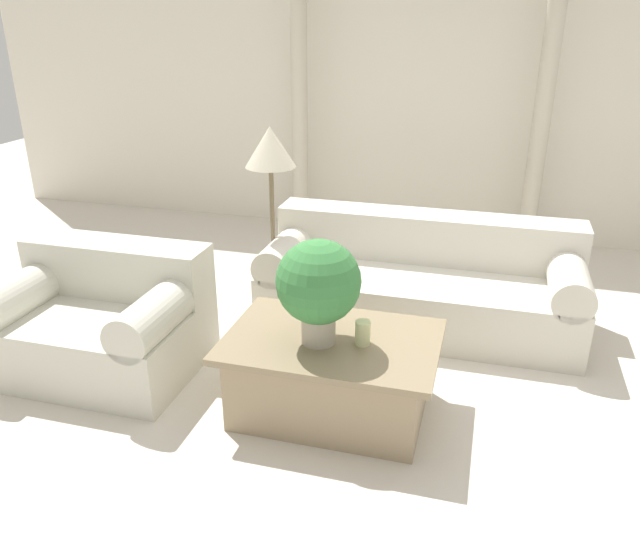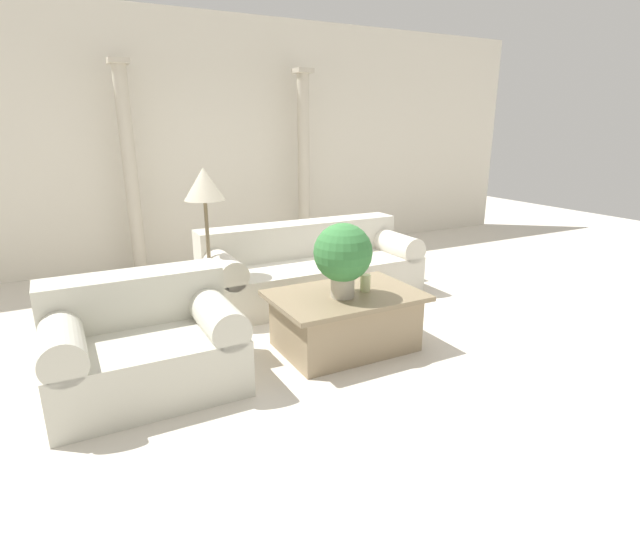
{
  "view_description": "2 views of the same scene",
  "coord_description": "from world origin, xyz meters",
  "px_view_note": "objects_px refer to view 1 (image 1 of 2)",
  "views": [
    {
      "loc": [
        0.64,
        -3.58,
        2.2
      ],
      "look_at": [
        -0.34,
        -0.11,
        0.65
      ],
      "focal_mm": 35.0,
      "sensor_mm": 36.0,
      "label": 1
    },
    {
      "loc": [
        -2.16,
        -3.89,
        1.83
      ],
      "look_at": [
        -0.22,
        -0.24,
        0.53
      ],
      "focal_mm": 28.0,
      "sensor_mm": 36.0,
      "label": 2
    }
  ],
  "objects_px": {
    "loveseat": "(102,318)",
    "coffee_table": "(332,374)",
    "floor_lamp": "(270,156)",
    "sofa_long": "(421,282)",
    "potted_plant": "(318,284)"
  },
  "relations": [
    {
      "from": "coffee_table",
      "to": "floor_lamp",
      "type": "xyz_separation_m",
      "value": [
        -0.79,
        1.23,
        0.99
      ]
    },
    {
      "from": "loveseat",
      "to": "floor_lamp",
      "type": "height_order",
      "value": "floor_lamp"
    },
    {
      "from": "sofa_long",
      "to": "floor_lamp",
      "type": "distance_m",
      "value": 1.46
    },
    {
      "from": "loveseat",
      "to": "coffee_table",
      "type": "height_order",
      "value": "loveseat"
    },
    {
      "from": "sofa_long",
      "to": "loveseat",
      "type": "relative_size",
      "value": 1.81
    },
    {
      "from": "potted_plant",
      "to": "coffee_table",
      "type": "bearing_deg",
      "value": 42.85
    },
    {
      "from": "loveseat",
      "to": "potted_plant",
      "type": "relative_size",
      "value": 2.13
    },
    {
      "from": "floor_lamp",
      "to": "sofa_long",
      "type": "bearing_deg",
      "value": 5.43
    },
    {
      "from": "sofa_long",
      "to": "coffee_table",
      "type": "distance_m",
      "value": 1.38
    },
    {
      "from": "sofa_long",
      "to": "potted_plant",
      "type": "xyz_separation_m",
      "value": [
        -0.41,
        -1.4,
        0.52
      ]
    },
    {
      "from": "sofa_long",
      "to": "loveseat",
      "type": "height_order",
      "value": "same"
    },
    {
      "from": "coffee_table",
      "to": "floor_lamp",
      "type": "relative_size",
      "value": 0.84
    },
    {
      "from": "loveseat",
      "to": "coffee_table",
      "type": "relative_size",
      "value": 1.05
    },
    {
      "from": "coffee_table",
      "to": "potted_plant",
      "type": "xyz_separation_m",
      "value": [
        -0.06,
        -0.06,
        0.59
      ]
    },
    {
      "from": "loveseat",
      "to": "coffee_table",
      "type": "bearing_deg",
      "value": -4.42
    }
  ]
}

